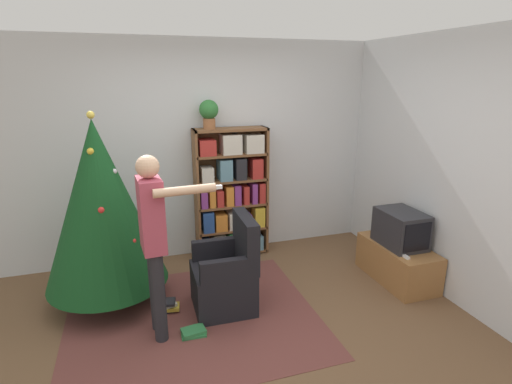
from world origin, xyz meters
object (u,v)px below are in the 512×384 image
object	(u,v)px
bookshelf	(231,195)
television	(401,229)
armchair	(227,277)
potted_plant	(209,112)
christmas_tree	(101,205)
standing_person	(154,234)

from	to	relation	value
bookshelf	television	distance (m)	1.99
bookshelf	armchair	bearing A→B (deg)	-106.53
potted_plant	christmas_tree	bearing A→B (deg)	-149.10
armchair	christmas_tree	bearing A→B (deg)	-111.85
armchair	standing_person	size ratio (longest dim) A/B	0.58
bookshelf	christmas_tree	xyz separation A→B (m)	(-1.44, -0.71, 0.23)
christmas_tree	standing_person	xyz separation A→B (m)	(0.43, -0.70, -0.07)
armchair	potted_plant	distance (m)	1.88
bookshelf	standing_person	bearing A→B (deg)	-125.56
christmas_tree	potted_plant	size ratio (longest dim) A/B	5.72
armchair	standing_person	distance (m)	0.93
bookshelf	television	xyz separation A→B (m)	(1.56, -1.21, -0.18)
television	standing_person	bearing A→B (deg)	-175.71
potted_plant	television	bearing A→B (deg)	-34.07
bookshelf	armchair	world-z (taller)	bookshelf
bookshelf	christmas_tree	distance (m)	1.62
christmas_tree	potted_plant	distance (m)	1.59
television	armchair	world-z (taller)	armchair
christmas_tree	armchair	bearing A→B (deg)	-23.03
standing_person	potted_plant	xyz separation A→B (m)	(0.76, 1.41, 0.84)
standing_person	television	bearing A→B (deg)	89.95
television	christmas_tree	world-z (taller)	christmas_tree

